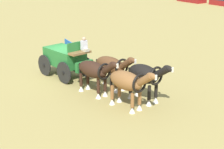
{
  "coord_description": "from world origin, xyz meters",
  "views": [
    {
      "loc": [
        18.77,
        -12.57,
        7.65
      ],
      "look_at": [
        4.4,
        0.1,
        1.2
      ],
      "focal_mm": 59.25,
      "sensor_mm": 36.0,
      "label": 1
    }
  ],
  "objects_px": {
    "draft_horse_rear_off": "(94,71)",
    "parked_vehicle_b": "(224,1)",
    "draft_horse_lead_off": "(128,82)",
    "show_wagon": "(66,58)",
    "draft_horse_rear_near": "(112,66)",
    "draft_horse_lead_near": "(145,76)"
  },
  "relations": [
    {
      "from": "draft_horse_rear_off",
      "to": "parked_vehicle_b",
      "type": "relative_size",
      "value": 0.75
    },
    {
      "from": "draft_horse_lead_off",
      "to": "parked_vehicle_b",
      "type": "xyz_separation_m",
      "value": [
        -17.57,
        36.31,
        -0.83
      ]
    },
    {
      "from": "show_wagon",
      "to": "draft_horse_rear_near",
      "type": "relative_size",
      "value": 1.75
    },
    {
      "from": "show_wagon",
      "to": "parked_vehicle_b",
      "type": "xyz_separation_m",
      "value": [
        -11.44,
        35.81,
        -0.68
      ]
    },
    {
      "from": "draft_horse_rear_near",
      "to": "draft_horse_lead_near",
      "type": "height_order",
      "value": "draft_horse_lead_near"
    },
    {
      "from": "draft_horse_rear_near",
      "to": "parked_vehicle_b",
      "type": "bearing_deg",
      "value": 113.07
    },
    {
      "from": "draft_horse_rear_near",
      "to": "draft_horse_lead_off",
      "type": "relative_size",
      "value": 1.03
    },
    {
      "from": "draft_horse_rear_off",
      "to": "parked_vehicle_b",
      "type": "bearing_deg",
      "value": 112.38
    },
    {
      "from": "show_wagon",
      "to": "draft_horse_lead_off",
      "type": "height_order",
      "value": "show_wagon"
    },
    {
      "from": "draft_horse_rear_near",
      "to": "draft_horse_lead_near",
      "type": "xyz_separation_m",
      "value": [
        2.6,
        0.06,
        0.09
      ]
    },
    {
      "from": "draft_horse_lead_off",
      "to": "show_wagon",
      "type": "bearing_deg",
      "value": 175.27
    },
    {
      "from": "draft_horse_lead_near",
      "to": "parked_vehicle_b",
      "type": "height_order",
      "value": "draft_horse_lead_near"
    },
    {
      "from": "draft_horse_rear_near",
      "to": "draft_horse_rear_off",
      "type": "xyz_separation_m",
      "value": [
        0.04,
        -1.3,
        0.02
      ]
    },
    {
      "from": "draft_horse_lead_near",
      "to": "draft_horse_lead_off",
      "type": "xyz_separation_m",
      "value": [
        0.04,
        -1.3,
        -0.06
      ]
    },
    {
      "from": "draft_horse_lead_off",
      "to": "parked_vehicle_b",
      "type": "height_order",
      "value": "draft_horse_lead_off"
    },
    {
      "from": "show_wagon",
      "to": "draft_horse_rear_near",
      "type": "distance_m",
      "value": 3.58
    },
    {
      "from": "draft_horse_rear_near",
      "to": "show_wagon",
      "type": "bearing_deg",
      "value": -168.22
    },
    {
      "from": "draft_horse_lead_near",
      "to": "parked_vehicle_b",
      "type": "xyz_separation_m",
      "value": [
        -17.54,
        35.01,
        -0.89
      ]
    },
    {
      "from": "draft_horse_lead_near",
      "to": "parked_vehicle_b",
      "type": "relative_size",
      "value": 0.7
    },
    {
      "from": "draft_horse_lead_near",
      "to": "draft_horse_rear_near",
      "type": "bearing_deg",
      "value": -178.62
    },
    {
      "from": "show_wagon",
      "to": "draft_horse_rear_off",
      "type": "distance_m",
      "value": 3.59
    },
    {
      "from": "draft_horse_rear_off",
      "to": "draft_horse_lead_off",
      "type": "xyz_separation_m",
      "value": [
        2.59,
        0.06,
        0.02
      ]
    }
  ]
}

